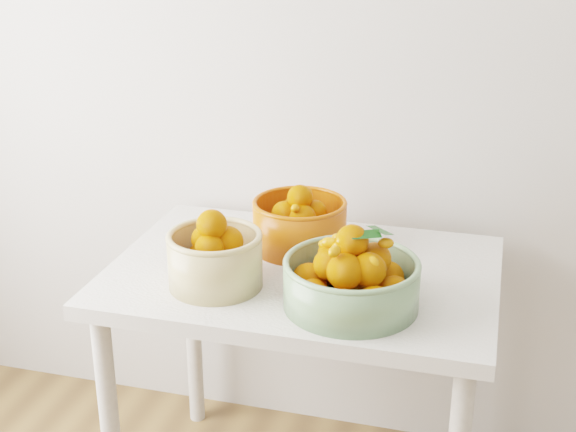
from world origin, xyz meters
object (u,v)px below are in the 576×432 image
(table, at_px, (303,301))
(bowl_orange, at_px, (300,223))
(bowl_cream, at_px, (215,257))
(bowl_green, at_px, (351,279))

(table, bearing_deg, bowl_orange, 108.72)
(bowl_cream, distance_m, bowl_green, 0.35)
(bowl_green, height_order, bowl_orange, bowl_green)
(table, relative_size, bowl_cream, 3.68)
(table, bearing_deg, bowl_green, -47.09)
(table, height_order, bowl_cream, bowl_cream)
(bowl_green, distance_m, bowl_orange, 0.36)
(bowl_green, relative_size, bowl_orange, 1.25)
(bowl_cream, bearing_deg, bowl_orange, 62.59)
(bowl_green, xyz_separation_m, bowl_orange, (-0.20, 0.30, 0.00))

